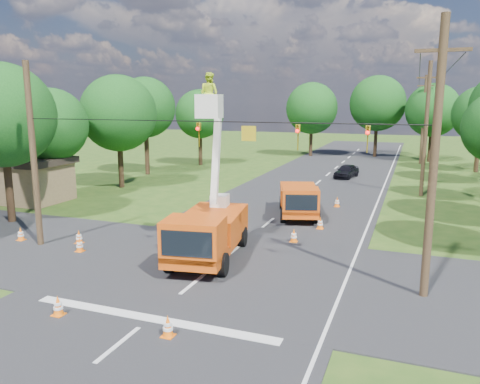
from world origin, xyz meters
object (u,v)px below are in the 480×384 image
at_px(pole_right_mid, 426,129).
at_px(traffic_cone_6, 21,234).
at_px(pole_right_far, 423,119).
at_px(ground_worker, 171,236).
at_px(traffic_cone_2, 294,236).
at_px(tree_left_c, 51,125).
at_px(pole_left, 33,156).
at_px(traffic_cone_7, 337,202).
at_px(shed, 29,179).
at_px(traffic_cone_1, 168,326).
at_px(tree_left_e, 145,108).
at_px(bucket_truck, 208,222).
at_px(tree_left_d, 118,113).
at_px(traffic_cone_5, 79,237).
at_px(traffic_cone_4, 80,245).
at_px(tree_left_f, 200,114).
at_px(pole_right_near, 434,160).
at_px(traffic_cone_3, 320,223).
at_px(distant_car, 347,171).
at_px(second_truck, 299,199).
at_px(tree_left_b, 2,115).
at_px(tree_far_a, 312,108).
at_px(tree_far_c, 433,110).
at_px(tree_far_b, 377,103).

bearing_deg(pole_right_mid, traffic_cone_6, -134.52).
bearing_deg(pole_right_far, traffic_cone_6, -116.07).
distance_m(ground_worker, traffic_cone_2, 6.32).
distance_m(traffic_cone_2, tree_left_c, 19.94).
xyz_separation_m(ground_worker, pole_left, (-6.85, -1.04, 3.63)).
height_order(pole_left, tree_left_c, pole_left).
relative_size(traffic_cone_7, shed, 0.13).
bearing_deg(traffic_cone_1, traffic_cone_2, 83.72).
bearing_deg(shed, tree_left_e, 85.10).
distance_m(bucket_truck, tree_left_c, 18.13).
relative_size(ground_worker, tree_left_c, 0.22).
xyz_separation_m(pole_right_far, tree_left_e, (-25.30, -18.00, 1.38)).
relative_size(shed, tree_left_d, 0.60).
xyz_separation_m(traffic_cone_5, tree_left_d, (-7.20, 14.17, 5.77)).
bearing_deg(traffic_cone_4, traffic_cone_6, 173.86).
xyz_separation_m(shed, tree_left_f, (3.20, 22.00, 4.07)).
xyz_separation_m(traffic_cone_4, pole_right_near, (15.39, 0.24, 4.75)).
relative_size(ground_worker, traffic_cone_1, 2.46).
distance_m(bucket_truck, tree_left_e, 26.94).
bearing_deg(traffic_cone_5, traffic_cone_3, 32.76).
distance_m(distant_car, pole_left, 29.29).
relative_size(second_truck, traffic_cone_7, 8.57).
relative_size(pole_right_far, tree_left_f, 1.19).
bearing_deg(tree_left_b, tree_far_a, 76.64).
height_order(traffic_cone_6, tree_far_c, tree_far_c).
height_order(traffic_cone_6, traffic_cone_7, same).
relative_size(traffic_cone_5, traffic_cone_6, 1.00).
xyz_separation_m(distant_car, traffic_cone_5, (-9.74, -25.86, -0.28)).
bearing_deg(bucket_truck, traffic_cone_2, 43.59).
bearing_deg(traffic_cone_4, tree_left_f, 104.66).
distance_m(shed, tree_left_c, 4.22).
height_order(second_truck, traffic_cone_5, second_truck).
xyz_separation_m(traffic_cone_1, tree_left_c, (-17.64, 15.04, 5.08)).
xyz_separation_m(traffic_cone_3, pole_right_mid, (5.38, 12.15, 4.75)).
relative_size(traffic_cone_4, tree_left_e, 0.08).
relative_size(traffic_cone_1, pole_left, 0.08).
xyz_separation_m(traffic_cone_3, tree_far_a, (-8.12, 35.15, 5.83)).
relative_size(ground_worker, pole_right_far, 0.17).
bearing_deg(traffic_cone_1, traffic_cone_3, 81.88).
bearing_deg(tree_left_d, traffic_cone_4, -61.98).
bearing_deg(pole_left, tree_far_b, 74.48).
relative_size(traffic_cone_2, traffic_cone_4, 1.00).
height_order(pole_right_near, tree_left_e, pole_right_near).
bearing_deg(bucket_truck, tree_left_b, 162.52).
xyz_separation_m(traffic_cone_2, traffic_cone_6, (-13.31, -4.69, 0.00)).
bearing_deg(traffic_cone_7, tree_left_c, -166.12).
bearing_deg(tree_left_d, traffic_cone_6, -74.78).
bearing_deg(tree_left_c, bucket_truck, -26.99).
bearing_deg(distant_car, traffic_cone_6, -104.77).
xyz_separation_m(pole_left, tree_far_b, (12.50, 45.00, 2.31)).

